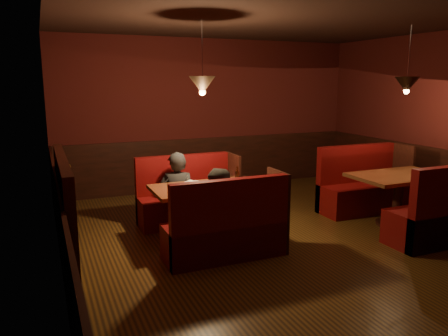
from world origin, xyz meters
name	(u,v)px	position (x,y,z in m)	size (l,w,h in m)	color
room	(291,167)	(-0.28, 0.05, 1.05)	(6.02, 7.02, 2.92)	#302111
main_table	(204,198)	(-1.15, 0.79, 0.56)	(1.35, 0.82, 0.94)	#51301B
main_bench_far	(188,201)	(-1.14, 1.55, 0.32)	(1.48, 0.53, 1.01)	#530E0D
main_bench_near	(228,233)	(-1.14, 0.02, 0.32)	(1.48, 0.53, 1.01)	#530E0D
second_table	(399,188)	(1.66, 0.20, 0.57)	(1.36, 0.87, 0.77)	#51301B
second_bench_far	(362,190)	(1.69, 1.01, 0.34)	(1.50, 0.56, 1.07)	#530E0D
second_bench_near	(446,218)	(1.69, -0.62, 0.34)	(1.50, 0.56, 1.07)	#530E0D
diner_a	(177,178)	(-1.35, 1.37, 0.73)	(0.53, 0.35, 1.47)	black
diner_b	(222,199)	(-1.16, 0.13, 0.72)	(0.70, 0.54, 1.43)	#2D2B26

